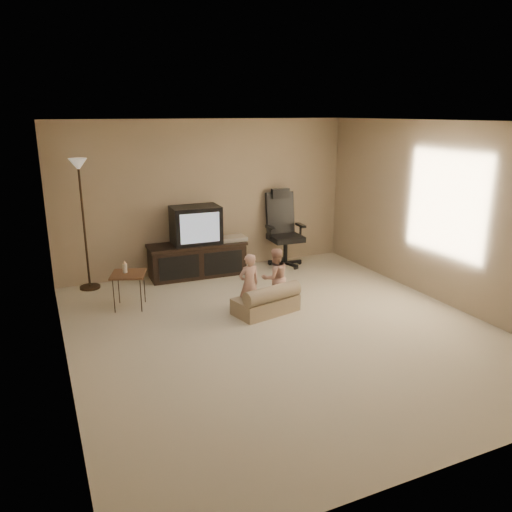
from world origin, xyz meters
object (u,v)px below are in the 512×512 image
Objects in this scene: toddler_right at (275,278)px; side_table at (128,274)px; office_chair at (284,238)px; child_sofa at (267,301)px; toddler_left at (249,284)px; tv_stand at (197,247)px; floor_lamp at (81,195)px.

side_table is at bearing -23.78° from toddler_right.
child_sofa is (-1.21, -1.89, -0.31)m from office_chair.
side_table is 1.67m from toddler_left.
toddler_right is (-1.00, -1.70, -0.06)m from office_chair.
tv_stand is at bearing -94.21° from toddler_left.
floor_lamp is 2.12× the size of child_sofa.
tv_stand is 1.87m from toddler_left.
office_chair reaches higher than toddler_left.
tv_stand reaches higher than side_table.
toddler_left is at bearing 146.40° from child_sofa.
office_chair is at bearing -2.02° from floor_lamp.
side_table is 1.47m from floor_lamp.
toddler_left and toddler_right have the same top height.
floor_lamp reaches higher than office_chair.
toddler_right is at bearing 30.66° from child_sofa.
tv_stand is 1.84m from toddler_right.
floor_lamp is 2.37× the size of toddler_left.
side_table is at bearing -159.06° from office_chair.
floor_lamp reaches higher than toddler_right.
office_chair is 1.99× the size of side_table.
tv_stand is at bearing 87.73° from child_sofa.
office_chair is 0.68× the size of floor_lamp.
side_table is 2.00m from toddler_right.
office_chair is at bearing -121.56° from toddler_right.
side_table is 0.80× the size of toddler_left.
office_chair reaches higher than side_table.
floor_lamp is at bearing 111.97° from side_table.
tv_stand reaches higher than toddler_right.
side_table is 1.93m from child_sofa.
office_chair is at bearing -136.57° from toddler_left.
side_table is (-2.85, -0.92, 0.00)m from office_chair.
child_sofa is at bearing -30.58° from side_table.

